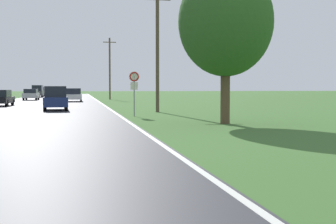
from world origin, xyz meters
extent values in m
cylinder|color=gray|center=(6.44, 27.09, 1.29)|extent=(0.07, 0.07, 2.59)
cylinder|color=silver|center=(6.44, 27.07, 2.34)|extent=(0.60, 0.02, 0.60)
torus|color=red|center=(6.44, 27.06, 2.34)|extent=(0.55, 0.07, 0.55)
cube|color=silver|center=(6.44, 27.07, 1.79)|extent=(0.44, 0.02, 0.44)
cylinder|color=brown|center=(8.58, 31.50, 4.16)|extent=(0.24, 0.24, 8.31)
cylinder|color=brown|center=(7.59, 65.24, 4.27)|extent=(0.24, 0.24, 8.55)
cube|color=brown|center=(7.59, 65.24, 7.95)|extent=(1.80, 0.12, 0.10)
cylinder|color=brown|center=(9.99, 20.80, 1.44)|extent=(0.44, 0.44, 2.89)
ellipsoid|color=#2D5B23|center=(9.99, 20.80, 4.77)|extent=(4.44, 4.44, 5.10)
cylinder|color=black|center=(2.37, 34.16, 0.33)|extent=(0.23, 0.67, 0.66)
cylinder|color=black|center=(0.84, 34.09, 0.33)|extent=(0.23, 0.67, 0.66)
cylinder|color=black|center=(2.24, 36.79, 0.33)|extent=(0.23, 0.67, 0.66)
cylinder|color=black|center=(0.72, 36.72, 0.33)|extent=(0.23, 0.67, 0.66)
cube|color=navy|center=(1.54, 35.44, 0.65)|extent=(1.93, 4.32, 0.69)
cube|color=#1E232D|center=(1.54, 35.44, 1.39)|extent=(1.66, 3.04, 0.80)
cylinder|color=black|center=(-2.84, 45.45, 0.33)|extent=(0.23, 0.67, 0.66)
cylinder|color=black|center=(-2.97, 42.76, 0.33)|extent=(0.23, 0.67, 0.66)
cube|color=black|center=(-3.69, 44.15, 0.57)|extent=(1.97, 4.42, 0.55)
cube|color=#1E232D|center=(-3.69, 43.97, 1.16)|extent=(1.67, 2.46, 0.63)
cylinder|color=black|center=(3.55, 55.12, 0.33)|extent=(0.20, 0.65, 0.65)
cylinder|color=black|center=(1.82, 55.13, 0.33)|extent=(0.20, 0.65, 0.65)
cylinder|color=black|center=(3.56, 57.84, 0.33)|extent=(0.20, 0.65, 0.65)
cylinder|color=black|center=(1.84, 57.85, 0.33)|extent=(0.20, 0.65, 0.65)
cube|color=white|center=(2.69, 56.48, 0.59)|extent=(1.95, 4.40, 0.60)
cube|color=#1E232D|center=(2.69, 56.48, 1.24)|extent=(1.71, 3.08, 0.69)
cylinder|color=black|center=(-3.63, 65.16, 0.35)|extent=(0.22, 0.71, 0.70)
cylinder|color=black|center=(-2.05, 65.11, 0.35)|extent=(0.22, 0.71, 0.70)
cylinder|color=black|center=(-3.71, 62.53, 0.35)|extent=(0.22, 0.71, 0.70)
cylinder|color=black|center=(-2.13, 62.48, 0.35)|extent=(0.22, 0.71, 0.70)
cube|color=silver|center=(-2.88, 63.82, 0.63)|extent=(1.91, 4.29, 0.63)
cube|color=#1E232D|center=(-2.89, 63.65, 1.22)|extent=(1.64, 2.38, 0.54)
cylinder|color=black|center=(-4.22, 82.83, 0.33)|extent=(0.22, 0.68, 0.67)
cylinder|color=black|center=(-2.62, 82.78, 0.33)|extent=(0.22, 0.68, 0.67)
cylinder|color=black|center=(-4.29, 80.13, 0.33)|extent=(0.22, 0.68, 0.67)
cylinder|color=black|center=(-2.70, 80.08, 0.33)|extent=(0.22, 0.68, 0.67)
cube|color=#47474C|center=(-3.46, 81.45, 0.69)|extent=(1.92, 4.41, 0.77)
cube|color=#1E232D|center=(-3.46, 81.45, 1.56)|extent=(1.67, 3.10, 0.98)
cylinder|color=black|center=(-4.39, 89.69, 0.35)|extent=(0.21, 0.71, 0.71)
cylinder|color=black|center=(-2.87, 89.72, 0.35)|extent=(0.21, 0.71, 0.71)
cylinder|color=black|center=(-4.34, 87.18, 0.35)|extent=(0.21, 0.71, 0.71)
cylinder|color=black|center=(-2.82, 87.21, 0.35)|extent=(0.21, 0.71, 0.71)
cube|color=#1E472D|center=(-3.60, 88.45, 0.67)|extent=(1.80, 4.08, 0.70)
cube|color=#1E232D|center=(-3.60, 88.45, 1.39)|extent=(1.57, 2.86, 0.75)
camera|label=1|loc=(3.17, -0.27, 1.72)|focal=50.00mm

